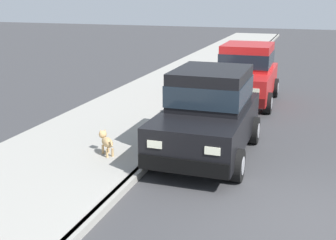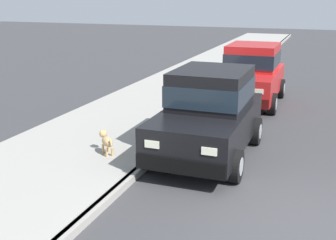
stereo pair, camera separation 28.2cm
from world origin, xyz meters
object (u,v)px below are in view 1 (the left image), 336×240
car_black_hatchback (209,111)px  dog_tan (106,141)px  car_red_hatchback (246,73)px  fire_hydrant (178,103)px

car_black_hatchback → dog_tan: 2.29m
car_black_hatchback → dog_tan: bearing=-151.7°
car_red_hatchback → dog_tan: size_ratio=6.66×
fire_hydrant → car_black_hatchback: bearing=-59.3°
car_black_hatchback → fire_hydrant: (-1.44, 2.42, -0.50)m
dog_tan → fire_hydrant: 3.51m
fire_hydrant → dog_tan: bearing=-98.5°
car_red_hatchback → dog_tan: bearing=-107.7°
car_red_hatchback → fire_hydrant: size_ratio=5.26×
car_black_hatchback → car_red_hatchback: size_ratio=1.00×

